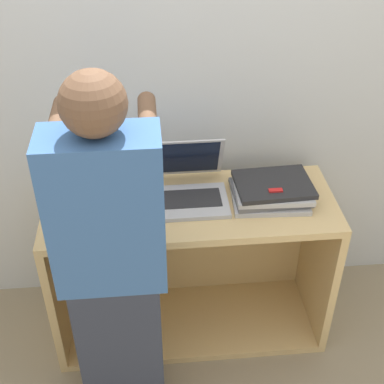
{
  "coord_description": "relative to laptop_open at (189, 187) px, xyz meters",
  "views": [
    {
      "loc": [
        -0.17,
        -1.64,
        2.24
      ],
      "look_at": [
        0.0,
        0.18,
        0.91
      ],
      "focal_mm": 50.0,
      "sensor_mm": 36.0,
      "label": 1
    }
  ],
  "objects": [
    {
      "name": "person",
      "position": [
        -0.33,
        -0.47,
        -0.03
      ],
      "size": [
        0.4,
        0.53,
        1.62
      ],
      "color": "#2D3342",
      "rests_on": "ground_plane"
    },
    {
      "name": "inventory_tag",
      "position": [
        0.36,
        -0.12,
        0.04
      ],
      "size": [
        0.06,
        0.02,
        0.01
      ],
      "color": "red",
      "rests_on": "laptop_stack_right"
    },
    {
      "name": "wall_back",
      "position": [
        0.0,
        0.3,
        0.36
      ],
      "size": [
        8.0,
        0.05,
        2.4
      ],
      "color": "silver",
      "rests_on": "ground_plane"
    },
    {
      "name": "laptop_stack_left",
      "position": [
        -0.37,
        -0.06,
        -0.02
      ],
      "size": [
        0.35,
        0.27,
        0.07
      ],
      "color": "#232326",
      "rests_on": "cart"
    },
    {
      "name": "ground_plane",
      "position": [
        0.0,
        -0.31,
        -0.84
      ],
      "size": [
        12.0,
        12.0,
        0.0
      ],
      "primitive_type": "plane",
      "color": "gray"
    },
    {
      "name": "laptop_open",
      "position": [
        0.0,
        0.0,
        0.0
      ],
      "size": [
        0.33,
        0.35,
        0.25
      ],
      "color": "#B7B7BC",
      "rests_on": "cart"
    },
    {
      "name": "cart",
      "position": [
        0.0,
        0.01,
        -0.45
      ],
      "size": [
        1.31,
        0.51,
        0.79
      ],
      "color": "tan",
      "rests_on": "ground_plane"
    },
    {
      "name": "laptop_stack_right",
      "position": [
        0.36,
        -0.06,
        -0.01
      ],
      "size": [
        0.36,
        0.28,
        0.09
      ],
      "color": "#B7B7BC",
      "rests_on": "cart"
    }
  ]
}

